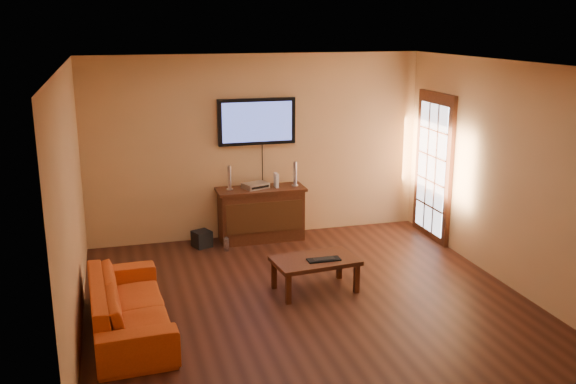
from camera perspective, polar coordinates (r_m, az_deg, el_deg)
name	(u,v)px	position (r m, az deg, el deg)	size (l,w,h in m)	color
ground_plane	(307,300)	(7.55, 1.71, -9.61)	(5.00, 5.00, 0.00)	black
room_walls	(293,148)	(7.61, 0.41, 3.96)	(5.00, 5.00, 5.00)	tan
french_door	(433,168)	(9.64, 12.78, 2.05)	(0.07, 1.02, 2.22)	#39190D
media_console	(261,214)	(9.44, -2.41, -1.95)	(1.29, 0.49, 0.79)	#39190D
television	(257,122)	(9.34, -2.79, 6.27)	(1.14, 0.08, 0.68)	black
coffee_table	(315,263)	(7.69, 2.42, -6.32)	(1.05, 0.69, 0.40)	#39190D
sofa	(128,297)	(6.91, -14.00, -9.04)	(1.94, 0.57, 0.76)	#C64916
speaker_left	(230,179)	(9.25, -5.22, 1.18)	(0.10, 0.10, 0.35)	silver
speaker_right	(295,175)	(9.43, 0.63, 1.54)	(0.10, 0.10, 0.36)	silver
av_receiver	(256,186)	(9.33, -2.90, 0.58)	(0.34, 0.25, 0.08)	silver
game_console	(276,180)	(9.37, -1.05, 1.06)	(0.04, 0.15, 0.21)	white
subwoofer	(202,239)	(9.30, -7.66, -4.15)	(0.24, 0.24, 0.24)	black
bottle	(226,244)	(9.10, -5.50, -4.64)	(0.07, 0.07, 0.21)	white
keyboard	(324,259)	(7.62, 3.20, -6.01)	(0.39, 0.15, 0.02)	black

